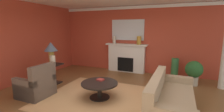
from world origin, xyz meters
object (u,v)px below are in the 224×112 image
mantel_mirror (128,30)px  vase_mantel_left (114,40)px  coffee_table (100,86)px  vase_on_side_table (53,60)px  vase_mantel_right (139,40)px  vase_tall_corner (175,69)px  armchair_near_window (37,86)px  fireplace (126,59)px  sofa (170,101)px  potted_plant (194,71)px  side_table (53,72)px  table_lamp (51,49)px

mantel_mirror → vase_mantel_left: size_ratio=4.58×
coffee_table → vase_on_side_table: bearing=171.4°
coffee_table → vase_mantel_right: size_ratio=2.96×
vase_tall_corner → armchair_near_window: bearing=-138.8°
vase_tall_corner → fireplace: bearing=171.5°
coffee_table → vase_mantel_left: size_ratio=3.20×
sofa → vase_tall_corner: bearing=88.9°
sofa → potted_plant: sofa is taller
side_table → potted_plant: bearing=20.8°
side_table → vase_mantel_left: 2.91m
vase_on_side_table → vase_mantel_left: (1.20, 2.50, 0.53)m
coffee_table → table_lamp: size_ratio=1.33×
sofa → vase_tall_corner: 2.64m
mantel_mirror → potted_plant: mantel_mirror is taller
coffee_table → vase_tall_corner: 3.15m
vase_mantel_right → vase_mantel_left: (-1.10, 0.00, -0.01)m
armchair_near_window → vase_mantel_left: vase_mantel_left is taller
sofa → table_lamp: size_ratio=2.83×
side_table → vase_mantel_right: bearing=44.2°
sofa → armchair_near_window: 3.54m
fireplace → armchair_near_window: (-1.56, -3.41, -0.28)m
vase_tall_corner → vase_on_side_table: bearing=-149.0°
side_table → vase_tall_corner: 4.44m
side_table → potted_plant: size_ratio=0.84×
vase_tall_corner → vase_mantel_right: bearing=170.2°
armchair_near_window → vase_on_side_table: 1.05m
vase_mantel_right → potted_plant: (2.05, -0.67, -0.91)m
vase_on_side_table → coffee_table: bearing=-8.6°
mantel_mirror → table_lamp: (-1.90, -2.55, -0.60)m
sofa → vase_mantel_right: size_ratio=6.27×
armchair_near_window → side_table: (-0.33, 0.99, 0.09)m
vase_mantel_right → vase_on_side_table: vase_mantel_right is taller
armchair_near_window → potted_plant: size_ratio=1.14×
vase_mantel_right → vase_on_side_table: (-2.30, -2.50, -0.54)m
fireplace → sofa: fireplace is taller
sofa → vase_on_side_table: bearing=174.0°
fireplace → coffee_table: size_ratio=1.80×
fireplace → sofa: 3.53m
vase_mantel_left → potted_plant: (3.15, -0.67, -0.90)m
vase_mantel_left → vase_on_side_table: bearing=-115.6°
side_table → vase_mantel_left: size_ratio=2.24×
sofa → side_table: 3.88m
table_lamp → armchair_near_window: bearing=-71.3°
fireplace → armchair_near_window: 3.77m
sofa → armchair_near_window: armchair_near_window is taller
vase_on_side_table → potted_plant: 4.73m
armchair_near_window → potted_plant: armchair_near_window is taller
armchair_near_window → vase_tall_corner: 4.73m
armchair_near_window → side_table: size_ratio=1.36×
fireplace → coffee_table: fireplace is taller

